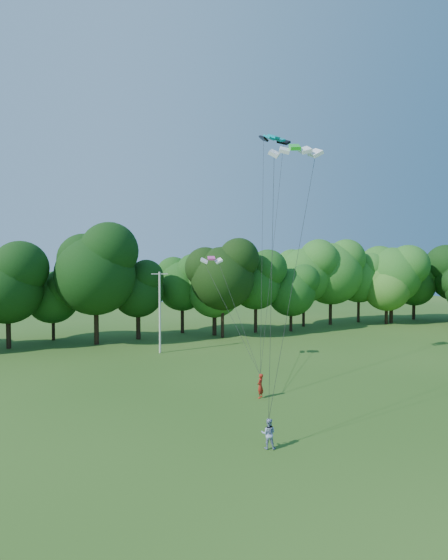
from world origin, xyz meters
name	(u,v)px	position (x,y,z in m)	size (l,w,h in m)	color
ground	(313,474)	(0.00, 0.00, 0.00)	(160.00, 160.00, 0.00)	#234B14
utility_pole	(160,311)	(-1.55, 27.24, 4.25)	(1.64, 0.42, 8.27)	beige
kite_flyer_left	(260,386)	(2.16, 10.58, 0.84)	(0.61, 0.40, 1.68)	#A22115
kite_flyer_right	(268,434)	(-0.75, 3.07, 0.77)	(0.75, 0.58, 1.54)	#8696BA
kite_teal	(274,137)	(5.97, 16.55, 19.67)	(2.71, 1.57, 0.61)	#05909C
kite_green	(295,147)	(1.70, 5.09, 15.70)	(3.07, 2.20, 0.64)	green
kite_pink	(211,258)	(1.75, 20.31, 9.64)	(2.09, 1.35, 0.38)	#E13E9B
tree_back_center	(222,274)	(7.34, 33.40, 7.72)	(8.50, 8.50, 12.36)	#342014
tree_back_east	(387,279)	(33.77, 35.83, 6.66)	(7.33, 7.33, 10.67)	#352115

